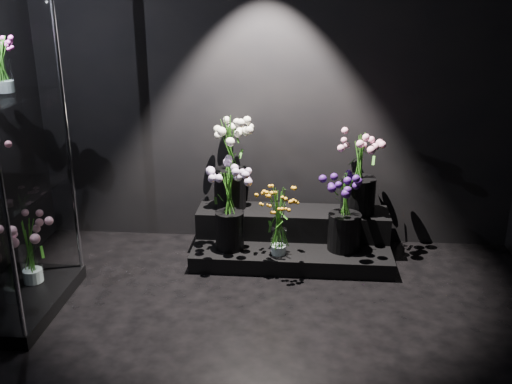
# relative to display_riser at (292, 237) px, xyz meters

# --- Properties ---
(floor) EXTENTS (4.00, 4.00, 0.00)m
(floor) POSITION_rel_display_riser_xyz_m (-0.17, -1.68, -0.15)
(floor) COLOR black
(floor) RESTS_ON ground
(wall_back) EXTENTS (4.00, 0.00, 4.00)m
(wall_back) POSITION_rel_display_riser_xyz_m (-0.17, 0.32, 1.25)
(wall_back) COLOR black
(wall_back) RESTS_ON floor
(display_riser) EXTENTS (1.59, 0.70, 0.35)m
(display_riser) POSITION_rel_display_riser_xyz_m (0.00, 0.00, 0.00)
(display_riser) COLOR black
(display_riser) RESTS_ON floor
(bouquet_orange_bells) EXTENTS (0.27, 0.27, 0.54)m
(bouquet_orange_bells) POSITION_rel_display_riser_xyz_m (-0.10, -0.30, 0.26)
(bouquet_orange_bells) COLOR white
(bouquet_orange_bells) RESTS_ON display_riser
(bouquet_lilac) EXTENTS (0.49, 0.49, 0.68)m
(bouquet_lilac) POSITION_rel_display_riser_xyz_m (-0.49, -0.22, 0.39)
(bouquet_lilac) COLOR black
(bouquet_lilac) RESTS_ON display_riser
(bouquet_purple) EXTENTS (0.41, 0.41, 0.63)m
(bouquet_purple) POSITION_rel_display_riser_xyz_m (0.41, -0.16, 0.33)
(bouquet_purple) COLOR black
(bouquet_purple) RESTS_ON display_riser
(bouquet_cream_roses) EXTENTS (0.47, 0.47, 0.76)m
(bouquet_cream_roses) POSITION_rel_display_riser_xyz_m (-0.53, 0.12, 0.63)
(bouquet_cream_roses) COLOR black
(bouquet_cream_roses) RESTS_ON display_riser
(bouquet_pink_roses) EXTENTS (0.41, 0.41, 0.66)m
(bouquet_pink_roses) POSITION_rel_display_riser_xyz_m (0.53, 0.10, 0.57)
(bouquet_pink_roses) COLOR black
(bouquet_pink_roses) RESTS_ON display_riser
(bouquet_case_magenta) EXTENTS (0.27, 0.27, 0.37)m
(bouquet_case_magenta) POSITION_rel_display_riser_xyz_m (-1.81, -0.89, 1.52)
(bouquet_case_magenta) COLOR white
(bouquet_case_magenta) RESTS_ON display_case
(bouquet_case_base_pink) EXTENTS (0.39, 0.39, 0.50)m
(bouquet_case_base_pink) POSITION_rel_display_riser_xyz_m (-1.84, -0.83, 0.22)
(bouquet_case_base_pink) COLOR white
(bouquet_case_base_pink) RESTS_ON display_case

